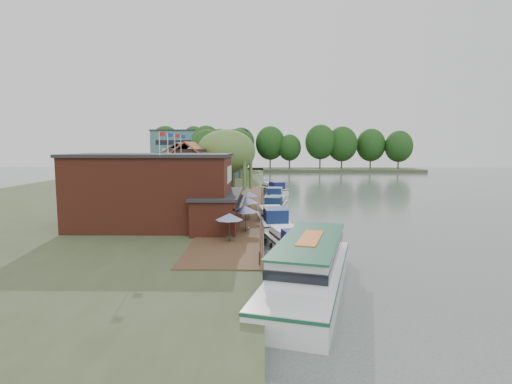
{
  "coord_description": "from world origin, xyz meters",
  "views": [
    {
      "loc": [
        -5.09,
        -39.86,
        9.0
      ],
      "look_at": [
        -6.0,
        12.0,
        3.0
      ],
      "focal_mm": 28.0,
      "sensor_mm": 36.0,
      "label": 1
    }
  ],
  "objects": [
    {
      "name": "bank_tree_3",
      "position": [
        -15.63,
        78.03,
        6.71
      ],
      "size": [
        6.51,
        6.51,
        11.43
      ],
      "primitive_type": null,
      "color": "#143811",
      "rests_on": "land_bank"
    },
    {
      "name": "quay_deck",
      "position": [
        -8.0,
        10.0,
        1.05
      ],
      "size": [
        6.0,
        50.0,
        0.1
      ],
      "primitive_type": "cube",
      "color": "#47301E",
      "rests_on": "land_bank"
    },
    {
      "name": "bank_tree_2",
      "position": [
        -10.96,
        59.97,
        7.07
      ],
      "size": [
        6.54,
        6.54,
        12.15
      ],
      "primitive_type": null,
      "color": "#143811",
      "rests_on": "land_bank"
    },
    {
      "name": "cruiser_0",
      "position": [
        -2.69,
        -7.24,
        1.15
      ],
      "size": [
        5.29,
        10.01,
        2.3
      ],
      "primitive_type": null,
      "rotation": [
        0.0,
        0.0,
        0.24
      ],
      "color": "white",
      "rests_on": "ground"
    },
    {
      "name": "umbrella_0",
      "position": [
        -7.86,
        -7.43,
        2.29
      ],
      "size": [
        2.3,
        2.3,
        2.38
      ],
      "primitive_type": null,
      "color": "navy",
      "rests_on": "quay_deck"
    },
    {
      "name": "swan",
      "position": [
        -4.5,
        -11.0,
        0.22
      ],
      "size": [
        0.44,
        0.44,
        0.44
      ],
      "primitive_type": "sphere",
      "color": "white",
      "rests_on": "ground"
    },
    {
      "name": "cruiser_1",
      "position": [
        -3.97,
        3.36,
        1.26
      ],
      "size": [
        4.42,
        10.6,
        2.51
      ],
      "primitive_type": null,
      "rotation": [
        0.0,
        0.0,
        0.11
      ],
      "color": "white",
      "rests_on": "ground"
    },
    {
      "name": "cruiser_3",
      "position": [
        -3.17,
        25.07,
        1.22
      ],
      "size": [
        4.0,
        10.24,
        2.43
      ],
      "primitive_type": null,
      "rotation": [
        0.0,
        0.0,
        -0.08
      ],
      "color": "silver",
      "rests_on": "ground"
    },
    {
      "name": "umbrella_4",
      "position": [
        -6.73,
        8.2,
        2.29
      ],
      "size": [
        2.08,
        2.08,
        2.38
      ],
      "primitive_type": null,
      "color": "navy",
      "rests_on": "quay_deck"
    },
    {
      "name": "umbrella_2",
      "position": [
        -6.68,
        2.36,
        2.29
      ],
      "size": [
        2.23,
        2.23,
        2.38
      ],
      "primitive_type": null,
      "color": "navy",
      "rests_on": "quay_deck"
    },
    {
      "name": "cruiser_4",
      "position": [
        -3.1,
        35.96,
        1.18
      ],
      "size": [
        6.23,
        10.26,
        2.36
      ],
      "primitive_type": null,
      "rotation": [
        0.0,
        0.0,
        0.34
      ],
      "color": "white",
      "rests_on": "ground"
    },
    {
      "name": "cottage_b",
      "position": [
        -18.0,
        24.0,
        5.25
      ],
      "size": [
        9.6,
        8.6,
        8.5
      ],
      "primitive_type": null,
      "color": "beige",
      "rests_on": "land_bank"
    },
    {
      "name": "land_bank",
      "position": [
        -30.0,
        35.0,
        0.5
      ],
      "size": [
        50.0,
        140.0,
        1.0
      ],
      "primitive_type": "cube",
      "color": "#384728",
      "rests_on": "ground"
    },
    {
      "name": "umbrella_3",
      "position": [
        -7.76,
        4.59,
        2.29
      ],
      "size": [
        1.94,
        1.94,
        2.38
      ],
      "primitive_type": null,
      "color": "#201B94",
      "rests_on": "quay_deck"
    },
    {
      "name": "hotel_block",
      "position": [
        -22.0,
        70.0,
        7.15
      ],
      "size": [
        25.4,
        12.4,
        12.3
      ],
      "primitive_type": null,
      "color": "#38666B",
      "rests_on": "land_bank"
    },
    {
      "name": "ground",
      "position": [
        0.0,
        0.0,
        0.0
      ],
      "size": [
        260.0,
        260.0,
        0.0
      ],
      "primitive_type": "plane",
      "color": "#4D5956",
      "rests_on": "ground"
    },
    {
      "name": "bank_tree_1",
      "position": [
        -17.69,
        49.08,
        7.27
      ],
      "size": [
        6.68,
        6.68,
        12.53
      ],
      "primitive_type": null,
      "color": "#143811",
      "rests_on": "land_bank"
    },
    {
      "name": "bank_tree_0",
      "position": [
        -16.65,
        43.38,
        6.72
      ],
      "size": [
        7.68,
        7.68,
        11.44
      ],
      "primitive_type": null,
      "color": "#143811",
      "rests_on": "land_bank"
    },
    {
      "name": "umbrella_1",
      "position": [
        -6.7,
        -3.48,
        2.29
      ],
      "size": [
        2.3,
        2.3,
        2.38
      ],
      "primitive_type": null,
      "color": "#1C2D9A",
      "rests_on": "quay_deck"
    },
    {
      "name": "bank_tree_4",
      "position": [
        -15.3,
        87.67,
        7.4
      ],
      "size": [
        6.67,
        6.67,
        12.79
      ],
      "primitive_type": null,
      "color": "#143811",
      "rests_on": "land_bank"
    },
    {
      "name": "pub",
      "position": [
        -14.0,
        -1.0,
        4.65
      ],
      "size": [
        20.0,
        11.0,
        7.3
      ],
      "primitive_type": null,
      "color": "maroon",
      "rests_on": "land_bank"
    },
    {
      "name": "cottage_a",
      "position": [
        -15.0,
        14.0,
        5.25
      ],
      "size": [
        8.6,
        7.6,
        8.5
      ],
      "primitive_type": null,
      "color": "black",
      "rests_on": "land_bank"
    },
    {
      "name": "quay_rail",
      "position": [
        -5.3,
        10.5,
        1.5
      ],
      "size": [
        0.2,
        49.0,
        1.0
      ],
      "primitive_type": null,
      "color": "black",
      "rests_on": "land_bank"
    },
    {
      "name": "bank_tree_5",
      "position": [
        -17.64,
        96.0,
        7.03
      ],
      "size": [
        8.18,
        8.18,
        12.06
      ],
      "primitive_type": null,
      "color": "#143811",
      "rests_on": "land_bank"
    },
    {
      "name": "tour_boat",
      "position": [
        -2.27,
        -15.83,
        1.65
      ],
      "size": [
        7.98,
        15.64,
        3.29
      ],
      "primitive_type": null,
      "rotation": [
        0.0,
        0.0,
        -0.26
      ],
      "color": "silver",
      "rests_on": "ground"
    },
    {
      "name": "cottage_c",
      "position": [
        -14.0,
        33.0,
        5.25
      ],
      "size": [
        7.6,
        7.6,
        8.5
      ],
      "primitive_type": null,
      "color": "black",
      "rests_on": "land_bank"
    },
    {
      "name": "willow",
      "position": [
        -10.5,
        19.0,
        6.21
      ],
      "size": [
        8.6,
        8.6,
        10.43
      ],
      "primitive_type": null,
      "color": "#476B2D",
      "rests_on": "land_bank"
    },
    {
      "name": "cruiser_2",
      "position": [
        -3.37,
        14.71,
        1.14
      ],
      "size": [
        4.5,
        9.86,
        2.29
      ],
      "primitive_type": null,
      "rotation": [
        0.0,
        0.0,
        -0.16
      ],
      "color": "white",
      "rests_on": "ground"
    }
  ]
}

